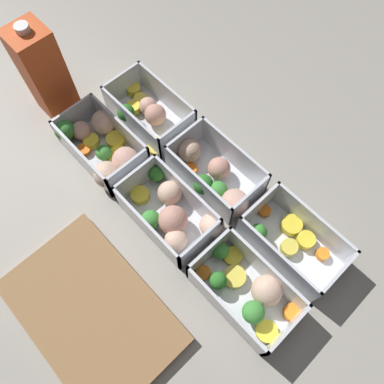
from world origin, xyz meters
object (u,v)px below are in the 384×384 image
at_px(container_far_right, 103,147).
at_px(juice_carton, 45,73).
at_px(container_near_center, 215,177).
at_px(container_far_center, 173,214).
at_px(container_far_left, 248,290).
at_px(container_near_left, 291,240).
at_px(container_near_right, 148,113).

height_order(container_far_right, juice_carton, juice_carton).
relative_size(container_far_right, juice_carton, 0.89).
xyz_separation_m(container_near_center, container_far_center, (-0.00, 0.10, -0.00)).
bearing_deg(container_far_center, container_far_left, -179.70).
distance_m(container_near_left, juice_carton, 0.53).
bearing_deg(juice_carton, container_far_right, 178.59).
distance_m(container_far_left, juice_carton, 0.53).
bearing_deg(container_far_center, container_near_left, -146.38).
bearing_deg(container_far_center, container_near_right, -29.58).
bearing_deg(container_near_center, container_far_center, 90.46).
xyz_separation_m(container_near_right, container_far_right, (-0.00, 0.11, 0.00)).
height_order(container_near_left, container_near_right, same).
bearing_deg(container_near_right, container_near_left, -179.41).
distance_m(container_near_left, container_far_left, 0.11).
distance_m(container_near_left, container_far_right, 0.38).
bearing_deg(container_near_right, container_near_center, 178.26).
relative_size(container_near_left, container_far_center, 0.91).
relative_size(container_far_center, juice_carton, 0.92).
relative_size(container_far_left, container_far_center, 0.94).
distance_m(container_near_center, container_near_right, 0.19).
xyz_separation_m(container_near_center, container_near_right, (0.19, -0.01, -0.00)).
xyz_separation_m(container_near_center, container_far_left, (-0.18, 0.10, -0.00)).
bearing_deg(container_far_left, container_near_center, -29.87).
xyz_separation_m(container_near_left, container_far_right, (0.36, 0.12, 0.00)).
relative_size(container_near_left, juice_carton, 0.84).
bearing_deg(juice_carton, container_far_left, -179.74).
height_order(container_near_left, container_near_center, same).
xyz_separation_m(container_near_left, container_near_right, (0.36, 0.00, 0.00)).
bearing_deg(container_far_right, container_near_center, -149.93).
height_order(container_near_right, container_far_right, same).
xyz_separation_m(container_near_left, container_far_center, (0.17, 0.11, 0.00)).
distance_m(container_near_left, container_near_center, 0.17).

